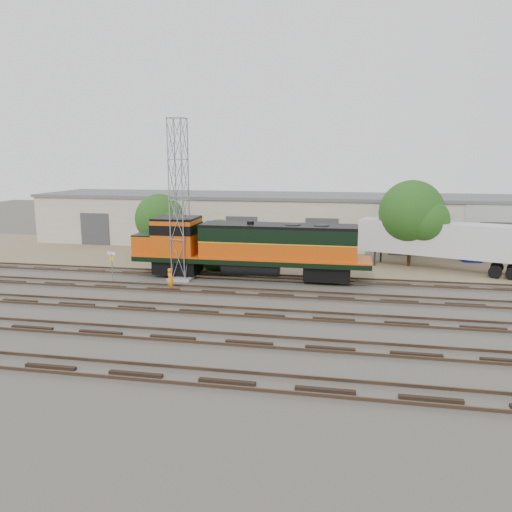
% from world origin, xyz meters
% --- Properties ---
extents(ground, '(140.00, 140.00, 0.00)m').
position_xyz_m(ground, '(0.00, 0.00, 0.00)').
color(ground, '#47423A').
rests_on(ground, ground).
extents(dirt_strip, '(80.00, 16.00, 0.02)m').
position_xyz_m(dirt_strip, '(0.00, 15.00, 0.01)').
color(dirt_strip, '#726047').
rests_on(dirt_strip, ground).
extents(tracks, '(80.00, 20.40, 0.28)m').
position_xyz_m(tracks, '(0.00, -3.00, 0.08)').
color(tracks, black).
rests_on(tracks, ground).
extents(warehouse, '(58.40, 10.40, 5.30)m').
position_xyz_m(warehouse, '(0.04, 22.98, 2.65)').
color(warehouse, beige).
rests_on(warehouse, ground).
extents(locomotive, '(18.13, 3.18, 4.36)m').
position_xyz_m(locomotive, '(-2.98, 6.00, 2.49)').
color(locomotive, black).
rests_on(locomotive, tracks).
extents(signal_tower, '(1.76, 1.76, 11.95)m').
position_xyz_m(signal_tower, '(-7.82, 4.83, 5.82)').
color(signal_tower, gray).
rests_on(signal_tower, ground).
extents(sign_post, '(0.84, 0.41, 2.22)m').
position_xyz_m(sign_post, '(-12.90, 3.66, 1.55)').
color(sign_post, gray).
rests_on(sign_post, ground).
extents(worker, '(0.72, 0.68, 1.66)m').
position_xyz_m(worker, '(-7.38, 1.31, 0.83)').
color(worker, orange).
rests_on(worker, ground).
extents(semi_trailer, '(13.04, 6.46, 3.96)m').
position_xyz_m(semi_trailer, '(12.20, 11.94, 2.49)').
color(semi_trailer, silver).
rests_on(semi_trailer, ground).
extents(dumpster_blue, '(1.78, 1.69, 1.50)m').
position_xyz_m(dumpster_blue, '(15.45, 16.25, 0.75)').
color(dumpster_blue, navy).
rests_on(dumpster_blue, ground).
extents(tree_west, '(4.75, 4.52, 5.92)m').
position_xyz_m(tree_west, '(-12.36, 12.61, 3.54)').
color(tree_west, '#382619').
rests_on(tree_west, ground).
extents(tree_mid, '(4.62, 4.40, 4.40)m').
position_xyz_m(tree_mid, '(-5.71, 8.94, 1.83)').
color(tree_mid, '#382619').
rests_on(tree_mid, ground).
extents(tree_east, '(5.71, 5.44, 7.34)m').
position_xyz_m(tree_east, '(10.03, 12.80, 4.48)').
color(tree_east, '#382619').
rests_on(tree_east, ground).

